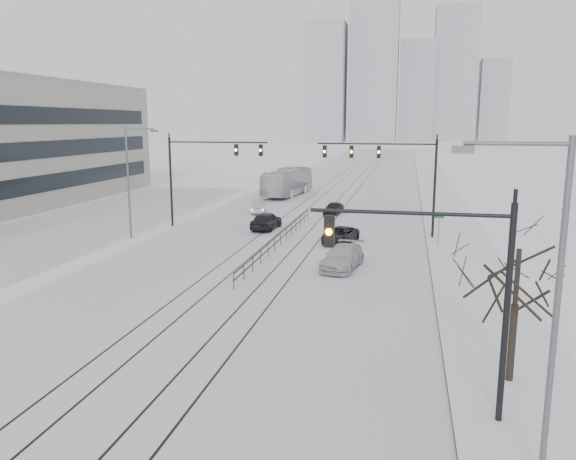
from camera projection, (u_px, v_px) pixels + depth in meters
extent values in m
cube|color=silver|center=(332.00, 196.00, 71.95)|extent=(22.00, 260.00, 0.02)
cube|color=silver|center=(441.00, 198.00, 69.17)|extent=(5.00, 260.00, 0.16)
cube|color=gray|center=(421.00, 198.00, 69.68)|extent=(0.10, 260.00, 0.12)
cube|color=silver|center=(83.00, 224.00, 52.02)|extent=(14.00, 60.00, 0.03)
cube|color=black|center=(277.00, 222.00, 53.26)|extent=(0.10, 180.00, 0.01)
cube|color=black|center=(292.00, 222.00, 52.98)|extent=(0.10, 180.00, 0.01)
cube|color=black|center=(317.00, 223.00, 52.49)|extent=(0.10, 180.00, 0.01)
cube|color=black|center=(332.00, 224.00, 52.20)|extent=(0.10, 180.00, 0.01)
cube|color=black|center=(0.00, 147.00, 52.33)|extent=(0.08, 58.00, 12.00)
cube|color=#9BA1AA|center=(326.00, 83.00, 265.02)|extent=(18.00, 18.00, 55.00)
cube|color=#9BA1AA|center=(374.00, 65.00, 266.61)|extent=(22.00, 22.00, 72.00)
cube|color=#9BA1AA|center=(416.00, 92.00, 272.46)|extent=(16.00, 16.00, 48.00)
cube|color=#9BA1AA|center=(454.00, 75.00, 274.96)|extent=(20.00, 20.00, 64.00)
cube|color=#9BA1AA|center=(493.00, 101.00, 280.82)|extent=(14.00, 14.00, 40.00)
cylinder|color=black|center=(506.00, 318.00, 16.88)|extent=(0.20, 0.20, 7.00)
cylinder|color=black|center=(409.00, 213.00, 16.91)|extent=(6.00, 0.12, 0.12)
cube|color=black|center=(329.00, 231.00, 17.52)|extent=(0.32, 0.24, 1.00)
sphere|color=orange|center=(329.00, 232.00, 17.39)|extent=(0.22, 0.22, 0.22)
cylinder|color=black|center=(435.00, 190.00, 44.83)|extent=(0.20, 0.20, 8.00)
cylinder|color=black|center=(376.00, 144.00, 45.12)|extent=(9.50, 0.12, 0.12)
cube|color=black|center=(325.00, 151.00, 46.09)|extent=(0.32, 0.24, 1.00)
sphere|color=orange|center=(325.00, 152.00, 45.96)|extent=(0.22, 0.22, 0.22)
cube|color=black|center=(352.00, 152.00, 45.64)|extent=(0.32, 0.24, 1.00)
sphere|color=orange|center=(351.00, 152.00, 45.51)|extent=(0.22, 0.22, 0.22)
cube|color=black|center=(379.00, 152.00, 45.19)|extent=(0.32, 0.24, 1.00)
sphere|color=orange|center=(379.00, 152.00, 45.06)|extent=(0.22, 0.22, 0.22)
cylinder|color=black|center=(171.00, 182.00, 50.49)|extent=(0.20, 0.20, 8.00)
cylinder|color=black|center=(217.00, 142.00, 48.89)|extent=(9.00, 0.12, 0.12)
cube|color=black|center=(261.00, 150.00, 48.22)|extent=(0.32, 0.24, 1.00)
sphere|color=orange|center=(260.00, 150.00, 48.08)|extent=(0.22, 0.22, 0.22)
cube|color=black|center=(236.00, 150.00, 48.67)|extent=(0.32, 0.24, 1.00)
sphere|color=orange|center=(236.00, 150.00, 48.53)|extent=(0.22, 0.22, 0.22)
cylinder|color=#595B60|center=(555.00, 322.00, 13.69)|extent=(0.16, 0.16, 9.00)
cylinder|color=#595B60|center=(517.00, 144.00, 13.13)|extent=(2.40, 0.10, 0.10)
cube|color=#595B60|center=(463.00, 150.00, 13.40)|extent=(0.50, 0.25, 0.18)
cylinder|color=#595B60|center=(128.00, 183.00, 44.84)|extent=(0.16, 0.16, 9.00)
cylinder|color=#595B60|center=(139.00, 129.00, 43.78)|extent=(2.40, 0.10, 0.10)
cube|color=#595B60|center=(154.00, 131.00, 43.57)|extent=(0.50, 0.25, 0.18)
cylinder|color=black|center=(512.00, 345.00, 19.98)|extent=(0.26, 0.26, 3.00)
cylinder|color=black|center=(517.00, 284.00, 19.55)|extent=(0.18, 0.18, 2.50)
cube|color=black|center=(281.00, 233.00, 42.95)|extent=(0.06, 24.00, 0.06)
cube|color=black|center=(281.00, 238.00, 43.03)|extent=(0.06, 24.00, 0.06)
cylinder|color=#595B60|center=(439.00, 231.00, 42.41)|extent=(0.06, 0.06, 2.40)
cube|color=#0C4C19|center=(439.00, 217.00, 42.21)|extent=(0.70, 0.04, 0.18)
imported|color=black|center=(266.00, 221.00, 49.40)|extent=(2.14, 4.70, 1.57)
imported|color=#A8AAB0|center=(258.00, 208.00, 58.23)|extent=(2.01, 3.90, 1.23)
imported|color=black|center=(340.00, 235.00, 43.86)|extent=(2.88, 4.74, 1.23)
imported|color=#BABCC2|center=(342.00, 257.00, 36.18)|extent=(2.74, 5.25, 1.45)
imported|color=black|center=(333.00, 208.00, 57.80)|extent=(2.02, 3.79, 1.23)
imported|color=silver|center=(288.00, 182.00, 72.24)|extent=(4.41, 12.64, 3.45)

